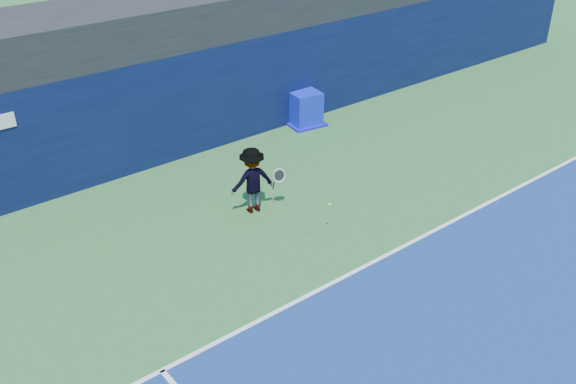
# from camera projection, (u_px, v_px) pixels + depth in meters

# --- Properties ---
(ground) EXTENTS (80.00, 80.00, 0.00)m
(ground) POSITION_uv_depth(u_px,v_px,m) (483.00, 340.00, 11.80)
(ground) COLOR #2E6631
(ground) RESTS_ON ground
(baseline) EXTENTS (24.00, 0.10, 0.01)m
(baseline) POSITION_uv_depth(u_px,v_px,m) (368.00, 265.00, 13.84)
(baseline) COLOR white
(baseline) RESTS_ON ground
(stadium_band) EXTENTS (36.00, 3.00, 1.20)m
(stadium_band) POSITION_uv_depth(u_px,v_px,m) (160.00, 19.00, 17.86)
(stadium_band) COLOR black
(stadium_band) RESTS_ON back_wall_assembly
(back_wall_assembly) EXTENTS (36.00, 1.03, 3.00)m
(back_wall_assembly) POSITION_uv_depth(u_px,v_px,m) (184.00, 100.00, 18.21)
(back_wall_assembly) COLOR #091136
(back_wall_assembly) RESTS_ON ground
(equipment_cart) EXTENTS (1.27, 1.27, 1.08)m
(equipment_cart) POSITION_uv_depth(u_px,v_px,m) (304.00, 109.00, 20.28)
(equipment_cart) COLOR #0E1BC6
(equipment_cart) RESTS_ON ground
(tennis_player) EXTENTS (1.34, 0.83, 1.68)m
(tennis_player) POSITION_uv_depth(u_px,v_px,m) (252.00, 180.00, 15.44)
(tennis_player) COLOR white
(tennis_player) RESTS_ON ground
(tennis_ball) EXTENTS (0.06, 0.06, 0.06)m
(tennis_ball) POSITION_uv_depth(u_px,v_px,m) (330.00, 204.00, 14.60)
(tennis_ball) COLOR #DCED1A
(tennis_ball) RESTS_ON ground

